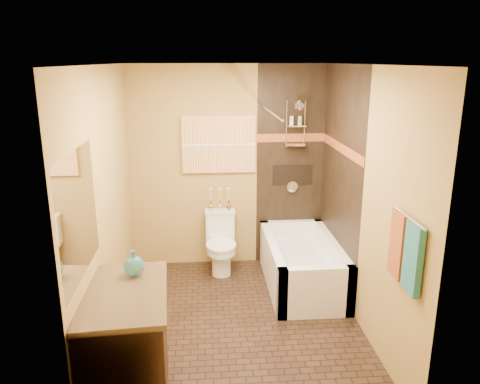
{
  "coord_description": "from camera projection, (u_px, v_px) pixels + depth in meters",
  "views": [
    {
      "loc": [
        -0.32,
        -4.14,
        2.54
      ],
      "look_at": [
        0.05,
        0.4,
        1.25
      ],
      "focal_mm": 35.0,
      "sensor_mm": 36.0,
      "label": 1
    }
  ],
  "objects": [
    {
      "name": "vanity",
      "position": [
        127.0,
        344.0,
        3.57
      ],
      "size": [
        0.69,
        1.05,
        0.89
      ],
      "rotation": [
        0.0,
        0.0,
        0.07
      ],
      "color": "black",
      "rests_on": "floor"
    },
    {
      "name": "wall_left",
      "position": [
        106.0,
        207.0,
        4.25
      ],
      "size": [
        0.02,
        3.0,
        2.5
      ],
      "primitive_type": "cube",
      "color": "#AA8741",
      "rests_on": "floor"
    },
    {
      "name": "bathtub",
      "position": [
        302.0,
        268.0,
        5.41
      ],
      "size": [
        0.8,
        1.5,
        0.55
      ],
      "color": "white",
      "rests_on": "floor"
    },
    {
      "name": "towel_rust",
      "position": [
        398.0,
        244.0,
        3.57
      ],
      "size": [
        0.05,
        0.22,
        0.52
      ],
      "primitive_type": "cube",
      "color": "brown",
      "rests_on": "towel_bar"
    },
    {
      "name": "towel_bar",
      "position": [
        408.0,
        217.0,
        3.37
      ],
      "size": [
        0.02,
        0.55,
        0.02
      ],
      "primitive_type": "cylinder",
      "rotation": [
        1.57,
        0.0,
        0.0
      ],
      "color": "silver",
      "rests_on": "wall_right"
    },
    {
      "name": "curtain_rod",
      "position": [
        270.0,
        111.0,
        4.88
      ],
      "size": [
        0.03,
        1.55,
        0.03
      ],
      "primitive_type": "cylinder",
      "rotation": [
        1.57,
        0.0,
        0.0
      ],
      "color": "silver",
      "rests_on": "wall_back"
    },
    {
      "name": "teal_bottle",
      "position": [
        134.0,
        263.0,
        3.68
      ],
      "size": [
        0.21,
        0.21,
        0.26
      ],
      "primitive_type": null,
      "rotation": [
        0.0,
        0.0,
        0.39
      ],
      "color": "#256C70",
      "rests_on": "vanity"
    },
    {
      "name": "alcove_tile_right",
      "position": [
        340.0,
        181.0,
        5.16
      ],
      "size": [
        0.01,
        1.5,
        2.5
      ],
      "primitive_type": "cube",
      "color": "black",
      "rests_on": "wall_right"
    },
    {
      "name": "floor",
      "position": [
        238.0,
        323.0,
        4.69
      ],
      "size": [
        3.0,
        3.0,
        0.0
      ],
      "primitive_type": "plane",
      "color": "black",
      "rests_on": "ground"
    },
    {
      "name": "towel_teal",
      "position": [
        413.0,
        258.0,
        3.32
      ],
      "size": [
        0.05,
        0.22,
        0.52
      ],
      "primitive_type": "cube",
      "color": "#21686F",
      "rests_on": "towel_bar"
    },
    {
      "name": "bud_vases",
      "position": [
        220.0,
        199.0,
        5.77
      ],
      "size": [
        0.28,
        0.06,
        0.28
      ],
      "color": "gold",
      "rests_on": "toilet"
    },
    {
      "name": "wall_front",
      "position": [
        256.0,
        275.0,
        2.91
      ],
      "size": [
        2.4,
        0.02,
        2.5
      ],
      "primitive_type": "cube",
      "color": "#AA8741",
      "rests_on": "floor"
    },
    {
      "name": "alcove_tile_back",
      "position": [
        291.0,
        167.0,
        5.83
      ],
      "size": [
        0.85,
        0.01,
        2.5
      ],
      "primitive_type": "cube",
      "color": "black",
      "rests_on": "wall_back"
    },
    {
      "name": "ceiling",
      "position": [
        238.0,
        65.0,
        4.0
      ],
      "size": [
        3.0,
        3.0,
        0.0
      ],
      "primitive_type": "plane",
      "color": "silver",
      "rests_on": "wall_back"
    },
    {
      "name": "toilet",
      "position": [
        221.0,
        243.0,
        5.75
      ],
      "size": [
        0.37,
        0.55,
        0.74
      ],
      "rotation": [
        0.0,
        0.0,
        -0.0
      ],
      "color": "white",
      "rests_on": "floor"
    },
    {
      "name": "wall_right",
      "position": [
        364.0,
        201.0,
        4.44
      ],
      "size": [
        0.02,
        3.0,
        2.5
      ],
      "primitive_type": "cube",
      "color": "#AA8741",
      "rests_on": "floor"
    },
    {
      "name": "sunset_painting",
      "position": [
        219.0,
        144.0,
        5.67
      ],
      "size": [
        0.9,
        0.04,
        0.7
      ],
      "primitive_type": "cube",
      "color": "orange",
      "rests_on": "wall_back"
    },
    {
      "name": "vanity_mirror",
      "position": [
        79.0,
        215.0,
        3.26
      ],
      "size": [
        0.01,
        1.0,
        0.9
      ],
      "primitive_type": "cube",
      "color": "white",
      "rests_on": "wall_left"
    },
    {
      "name": "alcove_niche",
      "position": [
        292.0,
        175.0,
        5.85
      ],
      "size": [
        0.5,
        0.01,
        0.25
      ],
      "primitive_type": "cube",
      "color": "black",
      "rests_on": "alcove_tile_back"
    },
    {
      "name": "wall_back",
      "position": [
        229.0,
        168.0,
        5.78
      ],
      "size": [
        2.4,
        0.02,
        2.5
      ],
      "primitive_type": "cube",
      "color": "#AA8741",
      "rests_on": "floor"
    },
    {
      "name": "mosaic_band_right",
      "position": [
        341.0,
        148.0,
        5.05
      ],
      "size": [
        0.01,
        1.5,
        0.1
      ],
      "primitive_type": "cube",
      "color": "maroon",
      "rests_on": "alcove_tile_right"
    },
    {
      "name": "mosaic_band_back",
      "position": [
        292.0,
        138.0,
        5.72
      ],
      "size": [
        0.85,
        0.01,
        0.1
      ],
      "primitive_type": "cube",
      "color": "maroon",
      "rests_on": "alcove_tile_back"
    },
    {
      "name": "shower_fixtures",
      "position": [
        295.0,
        135.0,
        5.61
      ],
      "size": [
        0.24,
        0.33,
        1.16
      ],
      "color": "silver",
      "rests_on": "floor"
    }
  ]
}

